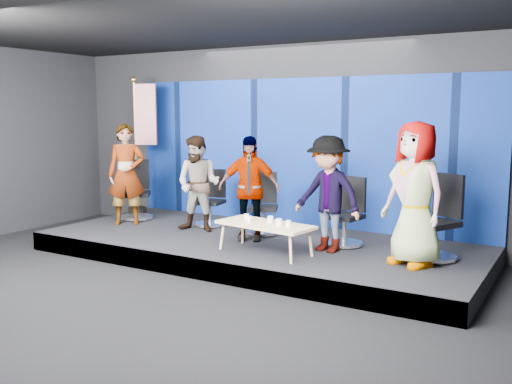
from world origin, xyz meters
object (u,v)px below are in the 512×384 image
(panelist_b, at_px, (198,184))
(panelist_c, at_px, (249,188))
(coffee_table, at_px, (265,226))
(mug_e, at_px, (288,224))
(chair_d, at_px, (346,223))
(panelist_d, at_px, (328,194))
(chair_b, at_px, (211,207))
(panelist_e, at_px, (415,194))
(chair_e, at_px, (437,231))
(mug_d, at_px, (279,222))
(mug_c, at_px, (270,220))
(chair_c, at_px, (263,214))
(panelist_a, at_px, (126,174))
(chair_a, at_px, (137,200))
(mug_a, at_px, (246,217))
(mug_b, at_px, (249,219))
(flag_stand, at_px, (142,142))

(panelist_b, relative_size, panelist_c, 0.98)
(coffee_table, xyz_separation_m, mug_e, (0.40, -0.05, 0.08))
(chair_d, height_order, panelist_d, panelist_d)
(chair_b, relative_size, panelist_e, 0.53)
(chair_e, xyz_separation_m, mug_d, (-1.94, -0.98, 0.10))
(chair_d, bearing_deg, mug_c, -116.53)
(chair_c, bearing_deg, panelist_a, 168.11)
(chair_a, height_order, panelist_c, panelist_c)
(chair_c, distance_m, panelist_d, 1.59)
(chair_b, height_order, chair_d, chair_d)
(mug_a, bearing_deg, mug_d, -13.25)
(chair_d, height_order, panelist_e, panelist_e)
(chair_b, distance_m, mug_e, 2.57)
(panelist_b, bearing_deg, mug_c, -31.87)
(panelist_a, xyz_separation_m, mug_e, (3.60, -0.64, -0.42))
(chair_c, bearing_deg, panelist_b, 176.11)
(panelist_d, height_order, panelist_e, panelist_e)
(chair_c, xyz_separation_m, chair_d, (1.49, -0.07, 0.01))
(panelist_d, relative_size, panelist_e, 0.89)
(chair_b, distance_m, panelist_b, 0.69)
(panelist_b, relative_size, panelist_d, 0.96)
(panelist_a, xyz_separation_m, mug_b, (2.95, -0.63, -0.42))
(flag_stand, bearing_deg, chair_d, -30.49)
(panelist_d, height_order, mug_e, panelist_d)
(mug_e, bearing_deg, flag_stand, 158.37)
(panelist_a, height_order, flag_stand, flag_stand)
(chair_b, xyz_separation_m, panelist_e, (3.82, -0.80, 0.62))
(chair_c, xyz_separation_m, mug_b, (0.43, -1.16, 0.15))
(panelist_c, height_order, panelist_d, panelist_d)
(chair_b, relative_size, panelist_d, 0.59)
(mug_b, bearing_deg, mug_a, 134.05)
(chair_e, distance_m, flag_stand, 6.01)
(coffee_table, xyz_separation_m, mug_c, (0.05, 0.06, 0.08))
(chair_e, distance_m, coffee_table, 2.38)
(mug_c, bearing_deg, chair_a, 163.92)
(panelist_a, xyz_separation_m, panelist_b, (1.48, 0.16, -0.09))
(panelist_e, bearing_deg, chair_b, -165.09)
(chair_d, distance_m, coffee_table, 1.34)
(panelist_b, bearing_deg, panelist_d, -15.10)
(coffee_table, bearing_deg, panelist_a, 169.53)
(panelist_b, bearing_deg, mug_d, -32.97)
(chair_b, height_order, chair_e, chair_e)
(chair_d, bearing_deg, panelist_a, -162.38)
(mug_c, xyz_separation_m, mug_d, (0.20, -0.12, 0.00))
(mug_a, bearing_deg, panelist_c, 117.98)
(coffee_table, bearing_deg, flag_stand, 156.93)
(panelist_a, height_order, coffee_table, panelist_a)
(chair_b, height_order, panelist_c, panelist_c)
(mug_a, height_order, mug_e, same)
(panelist_a, distance_m, mug_e, 3.68)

